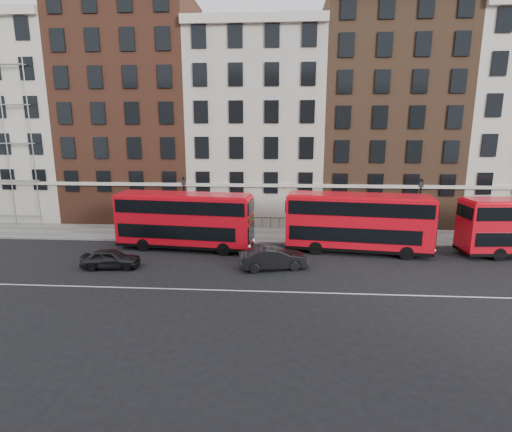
# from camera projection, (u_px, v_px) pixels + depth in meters

# --- Properties ---
(ground) EXTENTS (120.00, 120.00, 0.00)m
(ground) POSITION_uv_depth(u_px,v_px,m) (239.00, 278.00, 25.60)
(ground) COLOR black
(ground) RESTS_ON ground
(pavement) EXTENTS (80.00, 5.00, 0.15)m
(pavement) POSITION_uv_depth(u_px,v_px,m) (252.00, 234.00, 35.81)
(pavement) COLOR gray
(pavement) RESTS_ON ground
(kerb) EXTENTS (80.00, 0.30, 0.16)m
(kerb) POSITION_uv_depth(u_px,v_px,m) (250.00, 242.00, 33.37)
(kerb) COLOR gray
(kerb) RESTS_ON ground
(road_centre_line) EXTENTS (70.00, 0.12, 0.01)m
(road_centre_line) POSITION_uv_depth(u_px,v_px,m) (236.00, 291.00, 23.65)
(road_centre_line) COLOR white
(road_centre_line) RESTS_ON ground
(building_terrace) EXTENTS (64.00, 11.95, 22.00)m
(building_terrace) POSITION_uv_depth(u_px,v_px,m) (254.00, 120.00, 40.81)
(building_terrace) COLOR beige
(building_terrace) RESTS_ON ground
(bus_b) EXTENTS (10.86, 3.67, 4.48)m
(bus_b) POSITION_uv_depth(u_px,v_px,m) (184.00, 219.00, 31.30)
(bus_b) COLOR red
(bus_b) RESTS_ON ground
(bus_c) EXTENTS (11.06, 3.89, 4.55)m
(bus_c) POSITION_uv_depth(u_px,v_px,m) (357.00, 222.00, 30.40)
(bus_c) COLOR red
(bus_c) RESTS_ON ground
(car_rear) EXTENTS (4.05, 1.93, 1.34)m
(car_rear) POSITION_uv_depth(u_px,v_px,m) (111.00, 258.00, 27.38)
(car_rear) COLOR #232426
(car_rear) RESTS_ON ground
(car_front) EXTENTS (4.87, 2.65, 1.52)m
(car_front) POSITION_uv_depth(u_px,v_px,m) (273.00, 258.00, 27.21)
(car_front) COLOR black
(car_front) RESTS_ON ground
(lamp_post_left) EXTENTS (0.44, 0.44, 5.33)m
(lamp_post_left) POSITION_uv_depth(u_px,v_px,m) (185.00, 205.00, 33.77)
(lamp_post_left) COLOR black
(lamp_post_left) RESTS_ON pavement
(lamp_post_right) EXTENTS (0.44, 0.44, 5.33)m
(lamp_post_right) POSITION_uv_depth(u_px,v_px,m) (419.00, 207.00, 32.66)
(lamp_post_right) COLOR black
(lamp_post_right) RESTS_ON pavement
(iron_railings) EXTENTS (6.60, 0.06, 1.00)m
(iron_railings) POSITION_uv_depth(u_px,v_px,m) (254.00, 222.00, 37.82)
(iron_railings) COLOR black
(iron_railings) RESTS_ON pavement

